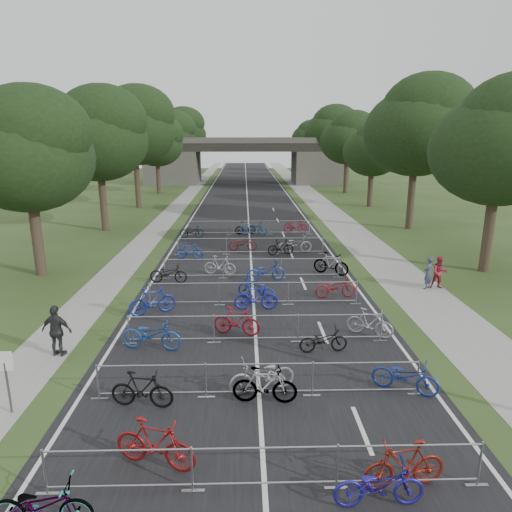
% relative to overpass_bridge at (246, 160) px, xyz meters
% --- Properties ---
extents(ground, '(200.00, 200.00, 0.00)m').
position_rel_overpass_bridge_xyz_m(ground, '(0.00, -65.00, -3.53)').
color(ground, '#32451D').
rests_on(ground, ground).
extents(road, '(11.00, 140.00, 0.01)m').
position_rel_overpass_bridge_xyz_m(road, '(0.00, -15.00, -3.53)').
color(road, black).
rests_on(road, ground).
extents(sidewalk_right, '(3.00, 140.00, 0.01)m').
position_rel_overpass_bridge_xyz_m(sidewalk_right, '(8.00, -15.00, -3.53)').
color(sidewalk_right, gray).
rests_on(sidewalk_right, ground).
extents(sidewalk_left, '(2.00, 140.00, 0.01)m').
position_rel_overpass_bridge_xyz_m(sidewalk_left, '(-7.50, -15.00, -3.53)').
color(sidewalk_left, gray).
rests_on(sidewalk_left, ground).
extents(lane_markings, '(0.12, 140.00, 0.00)m').
position_rel_overpass_bridge_xyz_m(lane_markings, '(0.00, -15.00, -3.53)').
color(lane_markings, silver).
rests_on(lane_markings, ground).
extents(overpass_bridge, '(31.00, 8.00, 7.05)m').
position_rel_overpass_bridge_xyz_m(overpass_bridge, '(0.00, 0.00, 0.00)').
color(overpass_bridge, '#4C4A44').
rests_on(overpass_bridge, ground).
extents(park_sign, '(0.45, 0.06, 1.83)m').
position_rel_overpass_bridge_xyz_m(park_sign, '(-6.80, -62.00, -2.27)').
color(park_sign, '#4C4C51').
rests_on(park_sign, ground).
extents(tree_left_0, '(6.72, 6.72, 10.25)m').
position_rel_overpass_bridge_xyz_m(tree_left_0, '(-11.39, -49.07, 2.96)').
color(tree_left_0, '#33261C').
rests_on(tree_left_0, ground).
extents(tree_right_0, '(7.17, 7.17, 10.93)m').
position_rel_overpass_bridge_xyz_m(tree_right_0, '(13.11, -49.07, 3.39)').
color(tree_right_0, '#33261C').
rests_on(tree_right_0, ground).
extents(tree_left_1, '(7.56, 7.56, 11.53)m').
position_rel_overpass_bridge_xyz_m(tree_left_1, '(-11.39, -37.07, 3.77)').
color(tree_left_1, '#33261C').
rests_on(tree_left_1, ground).
extents(tree_right_1, '(8.18, 8.18, 12.47)m').
position_rel_overpass_bridge_xyz_m(tree_right_1, '(13.11, -37.07, 4.37)').
color(tree_right_1, '#33261C').
rests_on(tree_right_1, ground).
extents(tree_left_2, '(8.40, 8.40, 12.81)m').
position_rel_overpass_bridge_xyz_m(tree_left_2, '(-11.39, -25.07, 4.58)').
color(tree_left_2, '#33261C').
rests_on(tree_left_2, ground).
extents(tree_right_2, '(6.16, 6.16, 9.39)m').
position_rel_overpass_bridge_xyz_m(tree_right_2, '(13.11, -25.07, 2.41)').
color(tree_right_2, '#33261C').
rests_on(tree_right_2, ground).
extents(tree_left_3, '(6.72, 6.72, 10.25)m').
position_rel_overpass_bridge_xyz_m(tree_left_3, '(-11.39, -13.07, 2.96)').
color(tree_left_3, '#33261C').
rests_on(tree_left_3, ground).
extents(tree_right_3, '(7.17, 7.17, 10.93)m').
position_rel_overpass_bridge_xyz_m(tree_right_3, '(13.11, -13.07, 3.39)').
color(tree_right_3, '#33261C').
rests_on(tree_right_3, ground).
extents(tree_left_4, '(7.56, 7.56, 11.53)m').
position_rel_overpass_bridge_xyz_m(tree_left_4, '(-11.39, -1.07, 3.77)').
color(tree_left_4, '#33261C').
rests_on(tree_left_4, ground).
extents(tree_right_4, '(8.18, 8.18, 12.47)m').
position_rel_overpass_bridge_xyz_m(tree_right_4, '(13.11, -1.07, 4.37)').
color(tree_right_4, '#33261C').
rests_on(tree_right_4, ground).
extents(tree_left_5, '(8.40, 8.40, 12.81)m').
position_rel_overpass_bridge_xyz_m(tree_left_5, '(-11.39, 10.93, 4.58)').
color(tree_left_5, '#33261C').
rests_on(tree_left_5, ground).
extents(tree_right_5, '(6.16, 6.16, 9.39)m').
position_rel_overpass_bridge_xyz_m(tree_right_5, '(13.11, 10.93, 2.41)').
color(tree_right_5, '#33261C').
rests_on(tree_right_5, ground).
extents(tree_left_6, '(6.72, 6.72, 10.25)m').
position_rel_overpass_bridge_xyz_m(tree_left_6, '(-11.39, 22.93, 2.96)').
color(tree_left_6, '#33261C').
rests_on(tree_left_6, ground).
extents(tree_right_6, '(7.17, 7.17, 10.93)m').
position_rel_overpass_bridge_xyz_m(tree_right_6, '(13.11, 22.93, 3.39)').
color(tree_right_6, '#33261C').
rests_on(tree_right_6, ground).
extents(barrier_row_0, '(9.70, 0.08, 1.10)m').
position_rel_overpass_bridge_xyz_m(barrier_row_0, '(0.00, -65.00, -2.99)').
color(barrier_row_0, '#95979C').
rests_on(barrier_row_0, ground).
extents(barrier_row_1, '(9.70, 0.08, 1.10)m').
position_rel_overpass_bridge_xyz_m(barrier_row_1, '(0.00, -61.40, -2.99)').
color(barrier_row_1, '#95979C').
rests_on(barrier_row_1, ground).
extents(barrier_row_2, '(9.70, 0.08, 1.10)m').
position_rel_overpass_bridge_xyz_m(barrier_row_2, '(0.00, -57.80, -2.99)').
color(barrier_row_2, '#95979C').
rests_on(barrier_row_2, ground).
extents(barrier_row_3, '(9.70, 0.08, 1.10)m').
position_rel_overpass_bridge_xyz_m(barrier_row_3, '(0.00, -54.00, -2.99)').
color(barrier_row_3, '#95979C').
rests_on(barrier_row_3, ground).
extents(barrier_row_4, '(9.70, 0.08, 1.10)m').
position_rel_overpass_bridge_xyz_m(barrier_row_4, '(0.00, -50.00, -2.99)').
color(barrier_row_4, '#95979C').
rests_on(barrier_row_4, ground).
extents(barrier_row_5, '(9.70, 0.08, 1.10)m').
position_rel_overpass_bridge_xyz_m(barrier_row_5, '(0.00, -45.00, -2.99)').
color(barrier_row_5, '#95979C').
rests_on(barrier_row_5, ground).
extents(barrier_row_6, '(9.70, 0.08, 1.10)m').
position_rel_overpass_bridge_xyz_m(barrier_row_6, '(0.00, -39.00, -2.99)').
color(barrier_row_6, '#95979C').
rests_on(barrier_row_6, ground).
extents(bike_0, '(1.97, 0.70, 1.03)m').
position_rel_overpass_bridge_xyz_m(bike_0, '(-4.30, -65.85, -3.02)').
color(bike_0, '#95979C').
rests_on(bike_0, ground).
extents(bike_1, '(2.09, 1.19, 1.21)m').
position_rel_overpass_bridge_xyz_m(bike_1, '(-2.45, -64.22, -2.93)').
color(bike_1, maroon).
rests_on(bike_1, ground).
extents(bike_2, '(1.89, 0.72, 0.98)m').
position_rel_overpass_bridge_xyz_m(bike_2, '(2.29, -65.48, -3.04)').
color(bike_2, navy).
rests_on(bike_2, ground).
extents(bike_3, '(1.94, 0.82, 1.13)m').
position_rel_overpass_bridge_xyz_m(bike_3, '(2.96, -65.01, -2.97)').
color(bike_3, maroon).
rests_on(bike_3, ground).
extents(bike_4, '(1.84, 0.76, 1.07)m').
position_rel_overpass_bridge_xyz_m(bike_4, '(-3.27, -61.82, -3.00)').
color(bike_4, black).
rests_on(bike_4, ground).
extents(bike_5, '(2.11, 1.21, 1.05)m').
position_rel_overpass_bridge_xyz_m(bike_5, '(0.10, -61.12, -3.01)').
color(bike_5, '#94949B').
rests_on(bike_5, ground).
extents(bike_6, '(1.87, 0.68, 1.10)m').
position_rel_overpass_bridge_xyz_m(bike_6, '(0.15, -61.71, -2.98)').
color(bike_6, '#95979C').
rests_on(bike_6, ground).
extents(bike_7, '(2.03, 1.48, 1.02)m').
position_rel_overpass_bridge_xyz_m(bike_7, '(4.30, -61.24, -3.03)').
color(bike_7, navy).
rests_on(bike_7, ground).
extents(bike_8, '(2.26, 1.09, 1.14)m').
position_rel_overpass_bridge_xyz_m(bike_8, '(-3.70, -58.25, -2.97)').
color(bike_8, '#1B4496').
rests_on(bike_8, ground).
extents(bike_9, '(1.91, 0.97, 1.10)m').
position_rel_overpass_bridge_xyz_m(bike_9, '(-0.71, -57.11, -2.98)').
color(bike_9, maroon).
rests_on(bike_9, ground).
extents(bike_10, '(1.74, 0.74, 0.89)m').
position_rel_overpass_bridge_xyz_m(bike_10, '(2.33, -58.62, -3.09)').
color(bike_10, black).
rests_on(bike_10, ground).
extents(bike_11, '(1.79, 1.32, 1.07)m').
position_rel_overpass_bridge_xyz_m(bike_11, '(4.30, -57.36, -3.00)').
color(bike_11, '#9C9CA3').
rests_on(bike_11, ground).
extents(bike_12, '(2.06, 1.39, 1.21)m').
position_rel_overpass_bridge_xyz_m(bike_12, '(-4.30, -54.97, -2.93)').
color(bike_12, navy).
rests_on(bike_12, ground).
extents(bike_13, '(2.06, 1.66, 1.05)m').
position_rel_overpass_bridge_xyz_m(bike_13, '(0.14, -53.31, -3.01)').
color(bike_13, navy).
rests_on(bike_13, ground).
extents(bike_14, '(1.90, 0.54, 1.14)m').
position_rel_overpass_bridge_xyz_m(bike_14, '(0.09, -54.55, -2.96)').
color(bike_14, '#1B2196').
rests_on(bike_14, ground).
extents(bike_15, '(1.96, 0.83, 1.00)m').
position_rel_overpass_bridge_xyz_m(bike_15, '(3.84, -53.08, -3.03)').
color(bike_15, maroon).
rests_on(bike_15, ground).
extents(bike_16, '(1.99, 0.86, 1.01)m').
position_rel_overpass_bridge_xyz_m(bike_16, '(-4.30, -50.70, -3.03)').
color(bike_16, black).
rests_on(bike_16, ground).
extents(bike_17, '(1.83, 0.85, 1.06)m').
position_rel_overpass_bridge_xyz_m(bike_17, '(-1.73, -49.37, -3.00)').
color(bike_17, '#9A99A0').
rests_on(bike_17, ground).
extents(bike_18, '(2.18, 1.25, 1.09)m').
position_rel_overpass_bridge_xyz_m(bike_18, '(0.70, -50.56, -2.99)').
color(bike_18, navy).
rests_on(bike_18, ground).
extents(bike_19, '(2.01, 1.55, 1.21)m').
position_rel_overpass_bridge_xyz_m(bike_19, '(4.30, -49.46, -2.93)').
color(bike_19, '#95979C').
rests_on(bike_19, ground).
extents(bike_20, '(1.76, 0.80, 1.02)m').
position_rel_overpass_bridge_xyz_m(bike_20, '(-3.75, -46.04, -3.02)').
color(bike_20, navy).
rests_on(bike_20, ground).
extents(bike_21, '(1.83, 0.64, 0.96)m').
position_rel_overpass_bridge_xyz_m(bike_21, '(-0.50, -43.97, -3.05)').
color(bike_21, maroon).
rests_on(bike_21, ground).
extents(bike_22, '(1.74, 0.78, 1.01)m').
position_rel_overpass_bridge_xyz_m(bike_22, '(1.90, -45.17, -3.03)').
color(bike_22, black).
rests_on(bike_22, ground).
extents(bike_23, '(2.23, 0.98, 1.14)m').
position_rel_overpass_bridge_xyz_m(bike_23, '(2.89, -44.63, -2.97)').
color(bike_23, '#B6B5BE').
rests_on(bike_23, ground).
extents(bike_24, '(1.74, 0.63, 0.91)m').
position_rel_overpass_bridge_xyz_m(bike_24, '(-4.30, -39.87, -3.08)').
color(bike_24, '#95979C').
rests_on(bike_24, ground).
extents(bike_25, '(1.69, 0.86, 0.98)m').
position_rel_overpass_bridge_xyz_m(bike_25, '(-0.30, -38.80, -3.05)').
color(bike_25, '#95979C').
rests_on(bike_25, ground).
extents(bike_26, '(2.13, 1.15, 1.06)m').
position_rel_overpass_bridge_xyz_m(bike_26, '(0.33, -39.18, -3.00)').
color(bike_26, '#19478D').
rests_on(bike_26, ground).
extents(bike_27, '(1.93, 0.94, 1.12)m').
position_rel_overpass_bridge_xyz_m(bike_27, '(3.59, -38.28, -2.97)').
color(bike_27, maroon).
rests_on(bike_27, ground).
extents(pedestrian_a, '(0.70, 0.69, 1.64)m').
position_rel_overpass_bridge_xyz_m(pedestrian_a, '(8.61, -51.99, -2.72)').
color(pedestrian_a, '#363952').
rests_on(pedestrian_a, ground).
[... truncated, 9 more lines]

